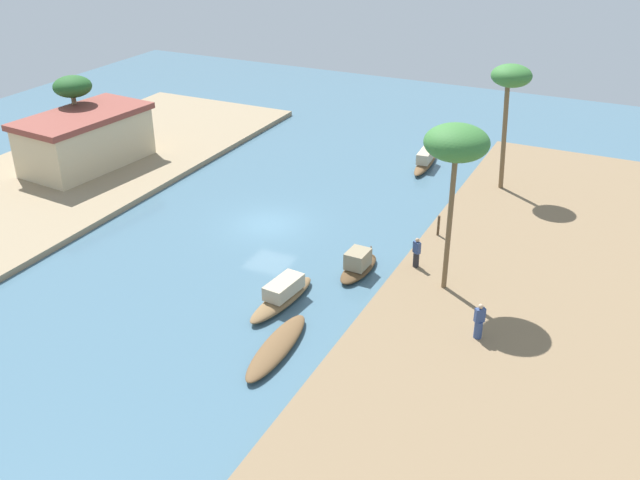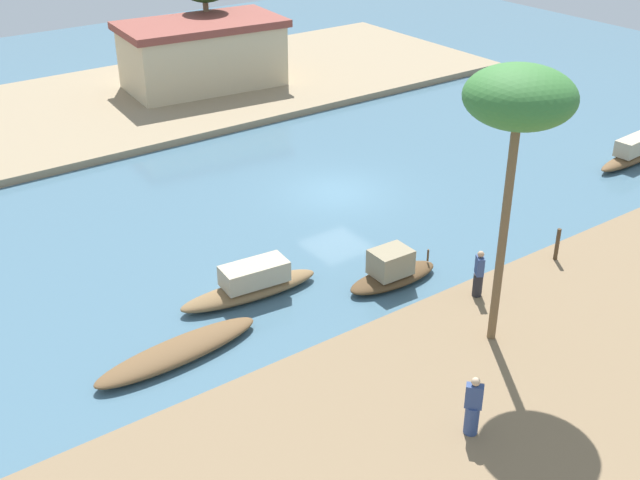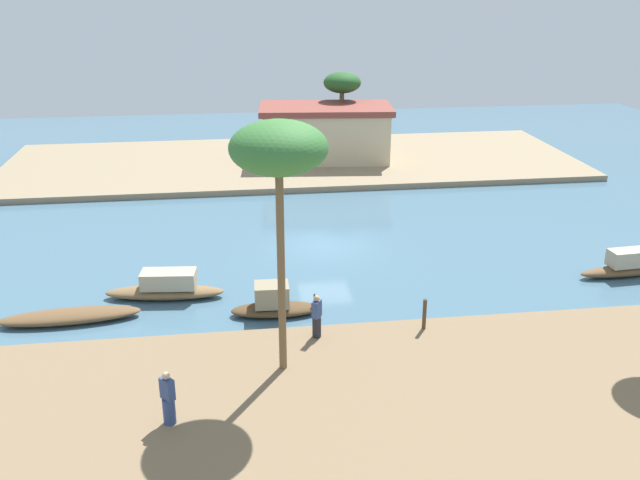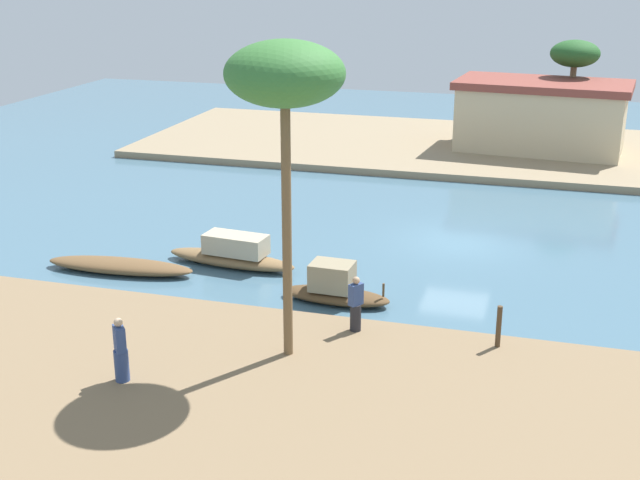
# 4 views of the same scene
# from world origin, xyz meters

# --- Properties ---
(river_water) EXTENTS (69.46, 69.46, 0.00)m
(river_water) POSITION_xyz_m (0.00, 0.00, 0.00)
(river_water) COLOR #476B7F
(river_water) RESTS_ON ground
(riverbank_left) EXTENTS (38.53, 13.60, 0.35)m
(riverbank_left) POSITION_xyz_m (0.00, -15.47, 0.18)
(riverbank_left) COLOR #846B4C
(riverbank_left) RESTS_ON ground
(riverbank_right) EXTENTS (38.53, 13.60, 0.35)m
(riverbank_right) POSITION_xyz_m (0.00, 15.47, 0.18)
(riverbank_right) COLOR #937F60
(riverbank_right) RESTS_ON ground
(sampan_upstream_small) EXTENTS (3.46, 1.32, 1.28)m
(sampan_upstream_small) POSITION_xyz_m (-2.93, -6.89, 0.46)
(sampan_upstream_small) COLOR brown
(sampan_upstream_small) RESTS_ON river_water
(sampan_midstream) EXTENTS (4.87, 1.60, 1.16)m
(sampan_midstream) POSITION_xyz_m (-7.14, -4.82, 0.45)
(sampan_midstream) COLOR brown
(sampan_midstream) RESTS_ON river_water
(sampan_near_left_bank) EXTENTS (5.08, 1.28, 1.18)m
(sampan_near_left_bank) POSITION_xyz_m (12.79, -5.20, 0.45)
(sampan_near_left_bank) COLOR brown
(sampan_near_left_bank) RESTS_ON river_water
(sampan_with_tall_canopy) EXTENTS (5.30, 1.55, 0.45)m
(sampan_with_tall_canopy) POSITION_xyz_m (-10.62, -6.44, 0.23)
(sampan_with_tall_canopy) COLOR brown
(sampan_with_tall_canopy) RESTS_ON river_water
(person_on_near_bank) EXTENTS (0.50, 0.50, 1.67)m
(person_on_near_bank) POSITION_xyz_m (-6.41, -13.91, 1.09)
(person_on_near_bank) COLOR #33477A
(person_on_near_bank) RESTS_ON riverbank_left
(person_by_mooring) EXTENTS (0.43, 0.45, 1.60)m
(person_by_mooring) POSITION_xyz_m (-1.62, -9.48, 1.09)
(person_by_mooring) COLOR #232328
(person_by_mooring) RESTS_ON riverbank_left
(mooring_post) EXTENTS (0.14, 0.14, 1.16)m
(mooring_post) POSITION_xyz_m (2.28, -9.41, 0.93)
(mooring_post) COLOR #4C3823
(mooring_post) RESTS_ON riverbank_left
(palm_tree_left_near) EXTENTS (2.89, 2.89, 8.08)m
(palm_tree_left_near) POSITION_xyz_m (-2.96, -11.36, 7.52)
(palm_tree_left_near) COLOR brown
(palm_tree_left_near) RESTS_ON riverbank_left
(palm_tree_left_far) EXTENTS (2.41, 2.41, 7.77)m
(palm_tree_left_far) POSITION_xyz_m (10.51, -10.78, 7.20)
(palm_tree_left_far) COLOR brown
(palm_tree_left_far) RESTS_ON riverbank_left
(palm_tree_right_tall) EXTENTS (2.59, 2.59, 5.58)m
(palm_tree_right_tall) POSITION_xyz_m (3.64, 17.13, 5.09)
(palm_tree_right_tall) COLOR #7F6647
(palm_tree_right_tall) RESTS_ON riverbank_right
(riverside_building) EXTENTS (9.22, 5.57, 3.63)m
(riverside_building) POSITION_xyz_m (2.22, 15.28, 2.19)
(riverside_building) COLOR beige
(riverside_building) RESTS_ON riverbank_right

